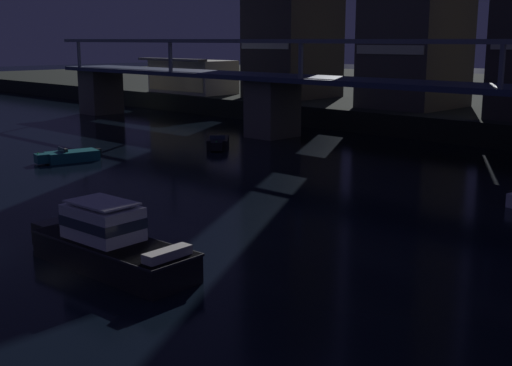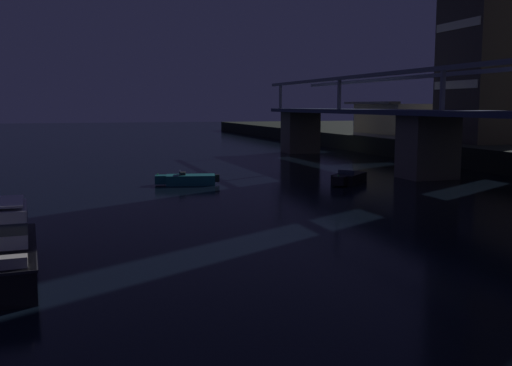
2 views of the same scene
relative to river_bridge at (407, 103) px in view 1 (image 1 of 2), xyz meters
name	(u,v)px [view 1 (image 1 of 2)]	position (x,y,z in m)	size (l,w,h in m)	color
river_bridge	(407,103)	(0.00, 0.00, 0.00)	(96.03, 6.40, 9.38)	#605B51
waterfront_pavilion	(192,76)	(-41.04, 11.91, 0.14)	(12.40, 7.40, 4.70)	#B2AD9E
cabin_cruiser_near_left	(108,243)	(6.17, -32.82, -3.25)	(9.24, 3.14, 2.79)	black
speedboat_near_center	(218,143)	(-14.00, -8.15, -3.88)	(4.36, 4.41, 1.16)	black
speedboat_mid_left	(70,156)	(-17.14, -20.99, -3.88)	(2.55, 5.22, 1.16)	#196066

